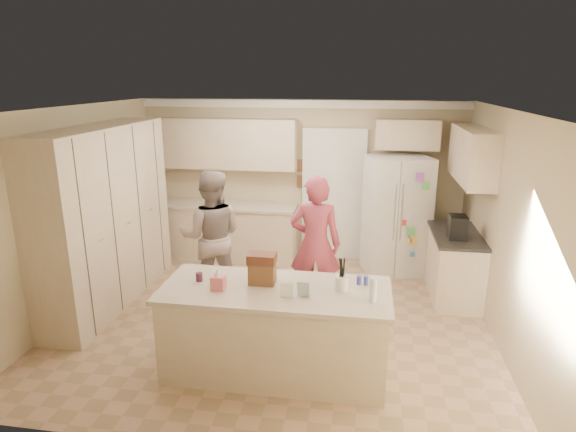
% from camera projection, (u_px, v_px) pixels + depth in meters
% --- Properties ---
extents(floor, '(5.20, 4.60, 0.02)m').
position_uv_depth(floor, '(276.00, 318.00, 6.10)').
color(floor, tan).
rests_on(floor, ground).
extents(ceiling, '(5.20, 4.60, 0.02)m').
position_uv_depth(ceiling, '(274.00, 108.00, 5.37)').
color(ceiling, white).
rests_on(ceiling, wall_back).
extents(wall_back, '(5.20, 0.02, 2.60)m').
position_uv_depth(wall_back, '(301.00, 180.00, 7.93)').
color(wall_back, '#C0B08C').
rests_on(wall_back, ground).
extents(wall_front, '(5.20, 0.02, 2.60)m').
position_uv_depth(wall_front, '(218.00, 308.00, 3.54)').
color(wall_front, '#C0B08C').
rests_on(wall_front, ground).
extents(wall_left, '(0.02, 4.60, 2.60)m').
position_uv_depth(wall_left, '(74.00, 211.00, 6.13)').
color(wall_left, '#C0B08C').
rests_on(wall_left, ground).
extents(wall_right, '(0.02, 4.60, 2.60)m').
position_uv_depth(wall_right, '(506.00, 230.00, 5.34)').
color(wall_right, '#C0B08C').
rests_on(wall_right, ground).
extents(crown_back, '(5.20, 0.08, 0.12)m').
position_uv_depth(crown_back, '(301.00, 104.00, 7.53)').
color(crown_back, white).
rests_on(crown_back, wall_back).
extents(pantry_bank, '(0.60, 2.60, 2.35)m').
position_uv_depth(pantry_bank, '(106.00, 217.00, 6.30)').
color(pantry_bank, beige).
rests_on(pantry_bank, floor).
extents(back_base_cab, '(2.20, 0.60, 0.88)m').
position_uv_depth(back_base_cab, '(230.00, 232.00, 8.04)').
color(back_base_cab, beige).
rests_on(back_base_cab, floor).
extents(back_countertop, '(2.24, 0.63, 0.04)m').
position_uv_depth(back_countertop, '(229.00, 206.00, 7.91)').
color(back_countertop, beige).
rests_on(back_countertop, back_base_cab).
extents(back_upper_cab, '(2.20, 0.35, 0.80)m').
position_uv_depth(back_upper_cab, '(229.00, 144.00, 7.75)').
color(back_upper_cab, beige).
rests_on(back_upper_cab, wall_back).
extents(doorway_opening, '(0.90, 0.06, 2.10)m').
position_uv_depth(doorway_opening, '(333.00, 196.00, 7.88)').
color(doorway_opening, black).
rests_on(doorway_opening, floor).
extents(doorway_casing, '(1.02, 0.03, 2.22)m').
position_uv_depth(doorway_casing, '(333.00, 197.00, 7.85)').
color(doorway_casing, white).
rests_on(doorway_casing, floor).
extents(wall_frame_upper, '(0.15, 0.02, 0.20)m').
position_uv_depth(wall_frame_upper, '(302.00, 166.00, 7.82)').
color(wall_frame_upper, brown).
rests_on(wall_frame_upper, wall_back).
extents(wall_frame_lower, '(0.15, 0.02, 0.20)m').
position_uv_depth(wall_frame_lower, '(301.00, 182.00, 7.89)').
color(wall_frame_lower, brown).
rests_on(wall_frame_lower, wall_back).
extents(refrigerator, '(1.05, 0.91, 1.80)m').
position_uv_depth(refrigerator, '(396.00, 215.00, 7.35)').
color(refrigerator, white).
rests_on(refrigerator, floor).
extents(fridge_seam, '(0.02, 0.02, 1.78)m').
position_uv_depth(fridge_seam, '(398.00, 222.00, 7.01)').
color(fridge_seam, gray).
rests_on(fridge_seam, refrigerator).
extents(fridge_dispenser, '(0.22, 0.03, 0.35)m').
position_uv_depth(fridge_dispenser, '(383.00, 205.00, 6.96)').
color(fridge_dispenser, black).
rests_on(fridge_dispenser, refrigerator).
extents(fridge_handle_l, '(0.02, 0.02, 0.85)m').
position_uv_depth(fridge_handle_l, '(395.00, 212.00, 6.96)').
color(fridge_handle_l, silver).
rests_on(fridge_handle_l, refrigerator).
extents(fridge_handle_r, '(0.02, 0.02, 0.85)m').
position_uv_depth(fridge_handle_r, '(402.00, 213.00, 6.95)').
color(fridge_handle_r, silver).
rests_on(fridge_handle_r, refrigerator).
extents(over_fridge_cab, '(0.95, 0.35, 0.45)m').
position_uv_depth(over_fridge_cab, '(407.00, 134.00, 7.28)').
color(over_fridge_cab, beige).
rests_on(over_fridge_cab, wall_back).
extents(right_base_cab, '(0.60, 1.20, 0.88)m').
position_uv_depth(right_base_cab, '(454.00, 267.00, 6.58)').
color(right_base_cab, beige).
rests_on(right_base_cab, floor).
extents(right_countertop, '(0.63, 1.24, 0.04)m').
position_uv_depth(right_countertop, '(456.00, 235.00, 6.45)').
color(right_countertop, '#2D2B28').
rests_on(right_countertop, right_base_cab).
extents(right_upper_cab, '(0.35, 1.50, 0.70)m').
position_uv_depth(right_upper_cab, '(472.00, 155.00, 6.33)').
color(right_upper_cab, beige).
rests_on(right_upper_cab, wall_right).
extents(coffee_maker, '(0.22, 0.28, 0.30)m').
position_uv_depth(coffee_maker, '(457.00, 227.00, 6.22)').
color(coffee_maker, black).
rests_on(coffee_maker, right_countertop).
extents(island_base, '(2.20, 0.90, 0.88)m').
position_uv_depth(island_base, '(276.00, 332.00, 4.90)').
color(island_base, beige).
rests_on(island_base, floor).
extents(island_top, '(2.28, 0.96, 0.05)m').
position_uv_depth(island_top, '(275.00, 290.00, 4.77)').
color(island_top, beige).
rests_on(island_top, island_base).
extents(utensil_crock, '(0.13, 0.13, 0.15)m').
position_uv_depth(utensil_crock, '(341.00, 283.00, 4.70)').
color(utensil_crock, white).
rests_on(utensil_crock, island_top).
extents(tissue_box, '(0.13, 0.13, 0.14)m').
position_uv_depth(tissue_box, '(218.00, 282.00, 4.73)').
color(tissue_box, '#E26D7A').
rests_on(tissue_box, island_top).
extents(tissue_plume, '(0.08, 0.08, 0.08)m').
position_uv_depth(tissue_plume, '(218.00, 272.00, 4.70)').
color(tissue_plume, white).
rests_on(tissue_plume, tissue_box).
extents(dollhouse_body, '(0.26, 0.18, 0.22)m').
position_uv_depth(dollhouse_body, '(262.00, 273.00, 4.85)').
color(dollhouse_body, brown).
rests_on(dollhouse_body, island_top).
extents(dollhouse_roof, '(0.28, 0.20, 0.10)m').
position_uv_depth(dollhouse_roof, '(262.00, 258.00, 4.81)').
color(dollhouse_roof, '#592D1E').
rests_on(dollhouse_roof, dollhouse_body).
extents(jam_jar, '(0.07, 0.07, 0.09)m').
position_uv_depth(jam_jar, '(199.00, 277.00, 4.92)').
color(jam_jar, '#59263F').
rests_on(jam_jar, island_top).
extents(greeting_card_a, '(0.12, 0.06, 0.16)m').
position_uv_depth(greeting_card_a, '(287.00, 290.00, 4.53)').
color(greeting_card_a, white).
rests_on(greeting_card_a, island_top).
extents(greeting_card_b, '(0.12, 0.05, 0.16)m').
position_uv_depth(greeting_card_b, '(303.00, 289.00, 4.56)').
color(greeting_card_b, silver).
rests_on(greeting_card_b, island_top).
extents(water_bottle, '(0.07, 0.07, 0.24)m').
position_uv_depth(water_bottle, '(373.00, 290.00, 4.45)').
color(water_bottle, silver).
rests_on(water_bottle, island_top).
extents(shaker_salt, '(0.05, 0.05, 0.09)m').
position_uv_depth(shaker_salt, '(359.00, 280.00, 4.84)').
color(shaker_salt, '#3640A1').
rests_on(shaker_salt, island_top).
extents(shaker_pepper, '(0.05, 0.05, 0.09)m').
position_uv_depth(shaker_pepper, '(366.00, 281.00, 4.83)').
color(shaker_pepper, '#3640A1').
rests_on(shaker_pepper, island_top).
extents(teen_boy, '(0.98, 0.83, 1.79)m').
position_uv_depth(teen_boy, '(211.00, 236.00, 6.41)').
color(teen_boy, gray).
rests_on(teen_boy, floor).
extents(teen_girl, '(0.66, 0.45, 1.79)m').
position_uv_depth(teen_girl, '(315.00, 244.00, 6.10)').
color(teen_girl, '#B9414C').
rests_on(teen_girl, floor).
extents(fridge_magnets, '(0.76, 0.02, 1.44)m').
position_uv_depth(fridge_magnets, '(398.00, 222.00, 7.00)').
color(fridge_magnets, tan).
rests_on(fridge_magnets, refrigerator).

